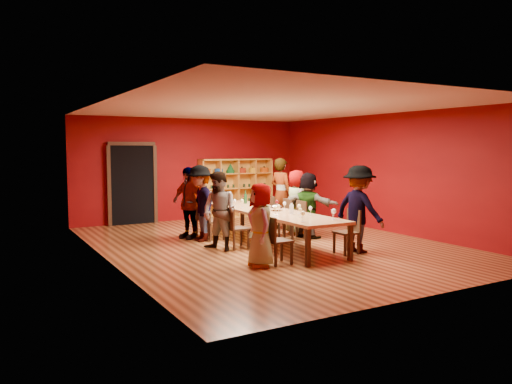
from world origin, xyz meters
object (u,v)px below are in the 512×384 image
at_px(person_right_0, 359,209).
at_px(chair_person_right_0, 350,229).
at_px(person_right_4, 281,194).
at_px(wine_bottle, 245,198).
at_px(chair_person_left_4, 203,216).
at_px(chair_person_right_4, 267,211).
at_px(shelving_unit, 236,185).
at_px(chair_person_left_3, 211,219).
at_px(chair_person_right_3, 284,215).
at_px(person_left_4, 188,203).
at_px(person_left_3, 200,203).
at_px(person_right_2, 308,205).
at_px(chair_person_left_2, 234,226).
at_px(spittoon_bowl, 276,208).
at_px(person_left_0, 261,225).
at_px(chair_person_right_2, 298,218).
at_px(person_left_2, 219,211).
at_px(person_right_3, 296,202).
at_px(chair_person_left_0, 275,238).
at_px(tasting_table, 269,213).

bearing_deg(person_right_0, chair_person_right_0, 79.56).
height_order(person_right_4, wine_bottle, person_right_4).
height_order(chair_person_left_4, wine_bottle, wine_bottle).
height_order(chair_person_right_4, wine_bottle, wine_bottle).
bearing_deg(shelving_unit, chair_person_right_4, -100.17).
xyz_separation_m(chair_person_left_3, chair_person_right_3, (1.82, -0.30, 0.00)).
bearing_deg(chair_person_right_4, wine_bottle, -171.90).
bearing_deg(person_right_4, person_left_4, 77.05).
relative_size(person_left_3, person_right_0, 0.98).
relative_size(chair_person_left_3, person_right_2, 0.57).
relative_size(chair_person_left_2, spittoon_bowl, 3.27).
bearing_deg(chair_person_right_0, wine_bottle, 102.27).
bearing_deg(person_left_0, chair_person_right_2, 144.53).
xyz_separation_m(chair_person_right_2, wine_bottle, (-0.69, 1.30, 0.38)).
relative_size(person_left_2, person_right_2, 1.05).
relative_size(person_right_0, spittoon_bowl, 6.53).
height_order(chair_person_left_3, wine_bottle, wine_bottle).
xyz_separation_m(shelving_unit, chair_person_left_2, (-2.31, -4.41, -0.49)).
height_order(person_left_2, chair_person_right_2, person_left_2).
bearing_deg(chair_person_right_2, person_right_3, 58.42).
bearing_deg(person_right_4, chair_person_left_3, 88.82).
xyz_separation_m(chair_person_left_2, chair_person_right_2, (1.82, 0.31, 0.00)).
bearing_deg(person_left_3, chair_person_left_3, 92.71).
bearing_deg(person_right_4, chair_person_left_0, 131.92).
height_order(chair_person_left_0, spittoon_bowl, chair_person_left_0).
distance_m(chair_person_right_0, chair_person_right_4, 3.25).
relative_size(person_left_3, person_right_4, 0.93).
bearing_deg(tasting_table, chair_person_right_4, 60.46).
relative_size(chair_person_right_0, chair_person_right_2, 1.00).
distance_m(chair_person_right_4, person_right_4, 0.61).
height_order(person_right_0, spittoon_bowl, person_right_0).
bearing_deg(tasting_table, person_right_3, 31.97).
xyz_separation_m(chair_person_left_2, chair_person_left_4, (0.00, 1.65, 0.00)).
distance_m(tasting_table, chair_person_right_0, 1.89).
bearing_deg(person_left_3, person_left_2, -0.99).
bearing_deg(chair_person_right_4, person_left_3, -166.12).
bearing_deg(spittoon_bowl, chair_person_left_0, -122.59).
bearing_deg(person_left_4, chair_person_right_0, 11.81).
height_order(person_right_0, chair_person_right_3, person_right_0).
height_order(person_left_2, chair_person_left_4, person_left_2).
height_order(chair_person_right_0, person_right_2, person_right_2).
distance_m(chair_person_left_0, person_right_3, 3.34).
relative_size(chair_person_left_0, wine_bottle, 2.72).
relative_size(person_left_2, chair_person_right_4, 1.85).
distance_m(shelving_unit, chair_person_left_4, 3.63).
xyz_separation_m(shelving_unit, chair_person_left_4, (-2.31, -2.76, -0.49)).
distance_m(chair_person_left_3, chair_person_left_4, 0.46).
xyz_separation_m(chair_person_right_4, spittoon_bowl, (-0.78, -1.71, 0.32)).
bearing_deg(person_right_0, chair_person_left_4, 22.39).
bearing_deg(wine_bottle, spittoon_bowl, -93.40).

